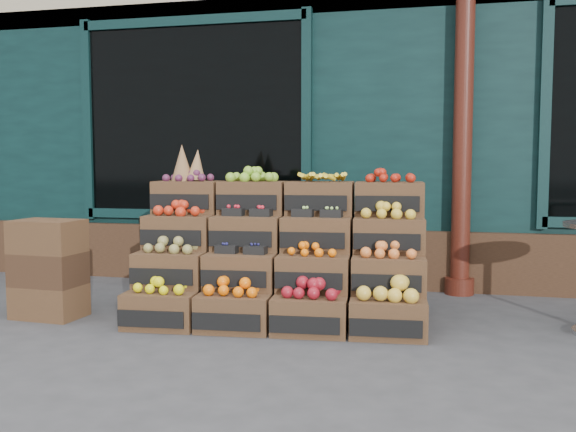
# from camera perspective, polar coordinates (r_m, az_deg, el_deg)

# --- Properties ---
(ground) EXTENTS (60.00, 60.00, 0.00)m
(ground) POSITION_cam_1_polar(r_m,az_deg,el_deg) (4.66, 0.39, -11.25)
(ground) COLOR #3A3A3C
(ground) RESTS_ON ground
(shop_facade) EXTENTS (12.00, 6.24, 4.80)m
(shop_facade) POSITION_cam_1_polar(r_m,az_deg,el_deg) (9.59, 7.51, 11.43)
(shop_facade) COLOR black
(shop_facade) RESTS_ON ground
(crate_display) EXTENTS (2.39, 1.31, 1.45)m
(crate_display) POSITION_cam_1_polar(r_m,az_deg,el_deg) (5.32, -0.59, -4.30)
(crate_display) COLOR #472F1C
(crate_display) RESTS_ON ground
(spare_crates) EXTENTS (0.56, 0.41, 0.81)m
(spare_crates) POSITION_cam_1_polar(r_m,az_deg,el_deg) (5.68, -20.52, -4.42)
(spare_crates) COLOR #472F1C
(spare_crates) RESTS_ON ground
(shopkeeper) EXTENTS (0.88, 0.71, 2.10)m
(shopkeeper) POSITION_cam_1_polar(r_m,az_deg,el_deg) (7.60, -8.52, 2.97)
(shopkeeper) COLOR #1E6A22
(shopkeeper) RESTS_ON ground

